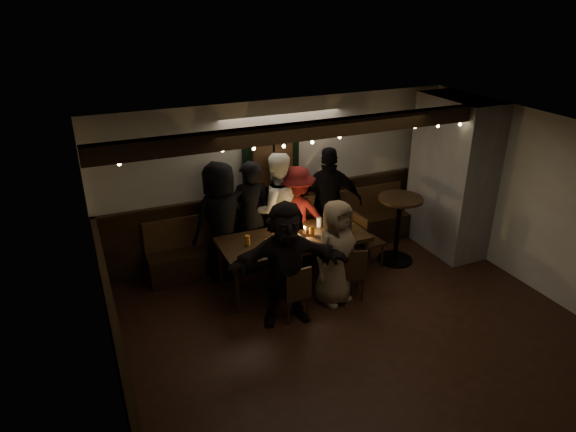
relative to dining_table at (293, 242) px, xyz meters
name	(u,v)px	position (x,y,z in m)	size (l,w,h in m)	color
room	(372,205)	(1.34, 0.02, 0.36)	(6.02, 5.01, 2.62)	black
dining_table	(293,242)	(0.00, 0.00, 0.00)	(2.20, 0.94, 0.95)	black
chair_near_left	(296,290)	(-0.35, -0.86, -0.26)	(0.40, 0.40, 0.82)	black
chair_near_right	(352,271)	(0.60, -0.71, -0.25)	(0.47, 0.47, 0.82)	black
chair_end	(364,238)	(1.25, 0.03, -0.20)	(0.45, 0.45, 0.92)	black
high_top	(398,221)	(1.85, -0.01, -0.01)	(0.71, 0.71, 1.13)	black
person_a	(221,221)	(-0.89, 0.71, 0.20)	(0.90, 0.59, 1.85)	black
person_b	(251,216)	(-0.40, 0.75, 0.18)	(0.66, 0.43, 1.80)	black
person_c	(276,209)	(0.04, 0.76, 0.22)	(0.91, 0.71, 1.87)	silver
person_d	(296,215)	(0.34, 0.65, 0.10)	(1.06, 0.61, 1.64)	#5A1110
person_e	(329,202)	(0.94, 0.67, 0.21)	(1.09, 0.46, 1.87)	black
person_f	(286,264)	(-0.47, -0.80, 0.15)	(1.61, 0.51, 1.73)	black
person_g	(336,253)	(0.35, -0.66, 0.06)	(0.76, 0.50, 1.56)	#80694D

